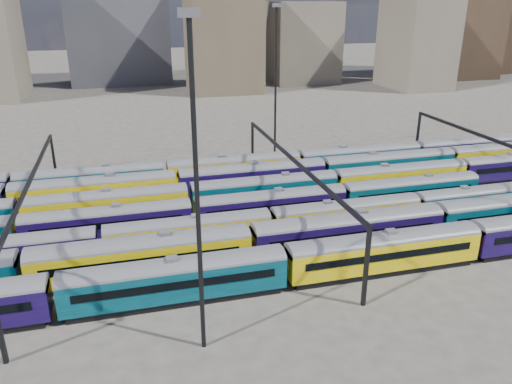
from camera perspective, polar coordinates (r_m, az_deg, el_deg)
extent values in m
plane|color=#47413C|center=(61.53, -4.73, -4.01)|extent=(500.00, 500.00, 0.00)
cube|color=black|center=(47.58, -9.02, -11.86)|extent=(19.31, 2.50, 0.71)
cube|color=#043846|center=(46.62, -9.15, -9.97)|extent=(20.32, 2.95, 2.95)
cylinder|color=#4C4C51|center=(45.89, -9.26, -8.39)|extent=(20.32, 2.95, 2.95)
cube|color=black|center=(45.16, -8.96, -10.54)|extent=(17.88, 0.06, 0.76)
cube|color=black|center=(47.73, -9.38, -8.70)|extent=(17.88, 0.06, 0.76)
cube|color=slate|center=(45.51, -9.32, -7.53)|extent=(1.02, 0.91, 0.36)
cube|color=black|center=(53.23, 14.19, -8.46)|extent=(19.31, 2.50, 0.71)
cube|color=#D3B108|center=(52.37, 14.37, -6.71)|extent=(20.32, 2.95, 2.95)
cylinder|color=#4C4C51|center=(51.72, 14.51, -5.27)|extent=(20.32, 2.95, 2.95)
cube|color=black|center=(51.08, 15.20, -7.10)|extent=(17.88, 0.06, 0.76)
cube|color=black|center=(53.36, 13.64, -5.67)|extent=(17.88, 0.06, 0.76)
cube|color=slate|center=(51.38, 14.59, -4.48)|extent=(1.02, 0.91, 0.36)
cube|color=black|center=(51.75, -12.65, -9.20)|extent=(20.32, 2.64, 0.75)
cube|color=#D3B108|center=(50.82, -12.82, -7.32)|extent=(21.39, 3.10, 3.10)
cylinder|color=#4C4C51|center=(50.12, -12.96, -5.76)|extent=(21.39, 3.10, 3.10)
cube|color=black|center=(49.26, -12.76, -7.78)|extent=(18.82, 0.06, 0.80)
cube|color=black|center=(52.05, -12.94, -6.15)|extent=(18.82, 0.06, 0.80)
cube|color=slate|center=(49.76, -13.04, -4.91)|extent=(1.07, 0.96, 0.37)
cube|color=black|center=(56.41, 10.34, -6.33)|extent=(20.32, 2.64, 0.75)
cube|color=#110734|center=(55.56, 10.46, -4.57)|extent=(21.39, 3.10, 3.10)
cylinder|color=#4C4C51|center=(54.91, 10.57, -3.11)|extent=(21.39, 3.10, 3.10)
cube|color=black|center=(54.13, 11.19, -4.90)|extent=(18.82, 0.06, 0.80)
cube|color=black|center=(56.68, 9.82, -3.57)|extent=(18.82, 0.06, 0.80)
cube|color=slate|center=(54.59, 10.63, -2.32)|extent=(1.07, 0.96, 0.37)
cube|color=black|center=(68.44, 26.84, -1.25)|extent=(18.82, 0.06, 0.80)
cube|color=black|center=(57.68, -26.62, -7.82)|extent=(17.31, 2.25, 0.64)
cube|color=#110734|center=(56.97, -26.88, -6.37)|extent=(18.22, 2.64, 2.64)
cylinder|color=#4C4C51|center=(56.43, -27.10, -5.17)|extent=(18.22, 2.64, 2.64)
cube|color=black|center=(55.66, -27.18, -6.69)|extent=(16.04, 0.06, 0.68)
cube|color=black|center=(58.02, -26.70, -5.50)|extent=(16.04, 0.06, 0.68)
cube|color=slate|center=(56.15, -27.22, -4.52)|extent=(0.91, 0.82, 0.32)
cube|color=black|center=(56.46, -7.60, -6.20)|extent=(17.31, 2.25, 0.64)
cube|color=#D3B108|center=(55.73, -7.68, -4.70)|extent=(18.22, 2.64, 2.64)
cylinder|color=#4C4C51|center=(55.17, -7.74, -3.46)|extent=(18.22, 2.64, 2.64)
cube|color=black|center=(54.39, -7.50, -5.00)|extent=(16.04, 0.06, 0.68)
cube|color=black|center=(56.80, -7.88, -3.84)|extent=(16.04, 0.06, 0.68)
cube|color=slate|center=(54.89, -7.78, -2.80)|extent=(0.91, 0.82, 0.32)
cube|color=black|center=(61.29, 10.14, -4.07)|extent=(17.31, 2.25, 0.64)
cube|color=#D3B108|center=(60.62, 10.24, -2.66)|extent=(18.22, 2.64, 2.64)
cylinder|color=#4C4C51|center=(60.11, 10.32, -1.51)|extent=(18.22, 2.64, 2.64)
cube|color=black|center=(59.39, 10.80, -2.88)|extent=(16.04, 0.06, 0.68)
cube|color=black|center=(61.61, 9.74, -1.91)|extent=(16.04, 0.06, 0.68)
cube|color=slate|center=(59.84, 10.36, -0.89)|extent=(0.91, 0.82, 0.32)
cube|color=black|center=(70.95, 24.10, -2.09)|extent=(17.31, 2.25, 0.64)
cube|color=#043846|center=(70.37, 24.29, -0.87)|extent=(18.22, 2.64, 2.64)
cylinder|color=#4C4C51|center=(69.93, 24.45, 0.14)|extent=(18.22, 2.64, 2.64)
cube|color=black|center=(69.32, 25.01, -1.02)|extent=(16.04, 0.06, 0.68)
cube|color=black|center=(71.22, 23.68, -0.24)|extent=(16.04, 0.06, 0.68)
cube|color=slate|center=(69.71, 24.54, 0.68)|extent=(0.91, 0.82, 0.32)
cube|color=black|center=(60.72, -16.34, -4.86)|extent=(18.00, 2.33, 0.66)
cube|color=#110734|center=(60.02, -16.50, -3.40)|extent=(18.94, 2.75, 2.75)
cylinder|color=#4C4C51|center=(59.49, -16.64, -2.19)|extent=(18.94, 2.75, 2.75)
cube|color=black|center=(58.62, -16.55, -3.65)|extent=(16.67, 0.06, 0.71)
cube|color=black|center=(61.17, -16.53, -2.59)|extent=(16.67, 0.06, 0.71)
cube|color=slate|center=(59.21, -16.71, -1.54)|extent=(0.95, 0.85, 0.33)
cube|color=black|center=(62.89, 1.69, -3.03)|extent=(18.00, 2.33, 0.66)
cube|color=#110734|center=(62.22, 1.71, -1.60)|extent=(18.94, 2.75, 2.75)
cylinder|color=#4C4C51|center=(61.70, 1.72, -0.42)|extent=(18.94, 2.75, 2.75)
cube|color=black|center=(60.86, 2.09, -1.80)|extent=(16.67, 0.06, 0.71)
cube|color=black|center=(63.33, 1.35, -0.86)|extent=(16.67, 0.06, 0.71)
cube|color=slate|center=(61.44, 1.73, 0.21)|extent=(0.95, 0.85, 0.33)
cube|color=black|center=(70.63, 17.08, -1.23)|extent=(18.00, 2.33, 0.66)
cube|color=#043846|center=(70.02, 17.22, 0.07)|extent=(18.94, 2.75, 2.75)
cylinder|color=#4C4C51|center=(69.57, 17.34, 1.12)|extent=(18.94, 2.75, 2.75)
cube|color=black|center=(68.82, 17.85, -0.08)|extent=(16.67, 0.06, 0.71)
cube|color=black|center=(71.01, 16.67, 0.70)|extent=(16.67, 0.06, 0.71)
cube|color=slate|center=(69.33, 17.41, 1.69)|extent=(0.95, 0.85, 0.33)
cube|color=black|center=(65.28, -16.43, -2.99)|extent=(18.70, 2.43, 0.69)
cube|color=#D3B108|center=(64.61, -16.59, -1.56)|extent=(19.69, 2.85, 2.85)
cylinder|color=#4C4C51|center=(64.09, -16.72, -0.38)|extent=(19.69, 2.85, 2.85)
cube|color=black|center=(63.14, -16.63, -1.76)|extent=(17.33, 0.06, 0.74)
cube|color=black|center=(65.83, -16.61, -0.81)|extent=(17.33, 0.06, 0.74)
cube|color=slate|center=(63.83, -16.79, 0.25)|extent=(0.98, 0.89, 0.34)
cube|color=black|center=(67.46, 0.99, -1.29)|extent=(18.70, 2.43, 0.69)
cube|color=#043846|center=(66.80, 0.99, 0.11)|extent=(19.69, 2.85, 2.85)
cylinder|color=#4C4C51|center=(66.31, 1.00, 1.26)|extent=(19.69, 2.85, 2.85)
cube|color=black|center=(65.38, 1.34, -0.05)|extent=(17.33, 0.06, 0.74)
cube|color=black|center=(67.99, 0.66, 0.80)|extent=(17.33, 0.06, 0.74)
cube|color=slate|center=(66.05, 1.01, 1.88)|extent=(0.98, 0.89, 0.34)
cube|color=black|center=(75.25, 16.01, 0.28)|extent=(18.70, 2.43, 0.69)
cube|color=#D3B108|center=(74.66, 16.15, 1.55)|extent=(19.69, 2.85, 2.85)
cylinder|color=#4C4C51|center=(74.22, 16.26, 2.59)|extent=(19.69, 2.85, 2.85)
cube|color=black|center=(73.39, 16.74, 1.43)|extent=(17.33, 0.06, 0.74)
cube|color=black|center=(75.72, 15.63, 2.15)|extent=(17.33, 0.06, 0.74)
cube|color=slate|center=(73.99, 16.32, 3.15)|extent=(0.98, 0.89, 0.34)
cube|color=black|center=(87.57, 27.21, 3.10)|extent=(17.33, 0.06, 0.74)
cube|color=black|center=(69.98, -17.68, -1.47)|extent=(19.86, 2.58, 0.73)
cube|color=#D3B108|center=(69.31, -17.85, -0.04)|extent=(20.91, 3.03, 3.03)
cylinder|color=#4C4C51|center=(68.81, -17.99, 1.14)|extent=(20.91, 3.03, 3.03)
cube|color=black|center=(67.75, -17.93, -0.20)|extent=(18.40, 0.06, 0.78)
cube|color=black|center=(70.63, -17.85, 0.67)|extent=(18.40, 0.06, 0.78)
cube|color=slate|center=(68.55, -18.07, 1.77)|extent=(1.05, 0.94, 0.37)
cube|color=black|center=(71.84, -0.38, 0.16)|extent=(19.86, 2.58, 0.73)
cube|color=#110734|center=(71.19, -0.38, 1.57)|extent=(20.91, 3.03, 3.03)
cylinder|color=#4C4C51|center=(70.70, -0.39, 2.73)|extent=(20.91, 3.03, 3.03)
cube|color=black|center=(69.67, -0.07, 1.45)|extent=(18.40, 0.06, 0.78)
cube|color=black|center=(72.48, -0.69, 2.24)|extent=(18.40, 0.06, 0.78)
cube|color=slate|center=(70.45, -0.39, 3.36)|extent=(1.05, 0.94, 0.37)
cube|color=black|center=(79.69, 14.76, 1.58)|extent=(19.86, 2.58, 0.73)
cube|color=#043846|center=(79.11, 14.89, 2.87)|extent=(20.91, 3.03, 3.03)
cylinder|color=#4C4C51|center=(78.67, 14.99, 3.92)|extent=(20.91, 3.03, 3.03)
cube|color=black|center=(77.74, 15.46, 2.78)|extent=(18.40, 0.06, 0.78)
cube|color=black|center=(80.27, 14.38, 3.45)|extent=(18.40, 0.06, 0.78)
cube|color=slate|center=(78.44, 15.04, 4.48)|extent=(1.05, 0.94, 0.37)
cube|color=black|center=(92.01, 26.54, 2.62)|extent=(19.86, 2.58, 0.73)
cube|color=#D3B108|center=(91.50, 26.73, 3.73)|extent=(20.91, 3.03, 3.03)
cylinder|color=#4C4C51|center=(91.12, 26.89, 4.64)|extent=(20.91, 3.03, 3.03)
cube|color=black|center=(92.50, 26.16, 4.24)|extent=(18.40, 0.06, 0.78)
cube|color=slate|center=(90.92, 26.97, 5.13)|extent=(1.05, 0.94, 0.37)
cube|color=black|center=(74.70, -18.14, -0.11)|extent=(19.07, 2.47, 0.70)
cube|color=#043846|center=(74.10, -18.29, 1.19)|extent=(20.08, 2.91, 2.91)
cylinder|color=#4C4C51|center=(73.64, -18.42, 2.26)|extent=(20.08, 2.91, 2.91)
cube|color=black|center=(72.59, -18.37, 1.07)|extent=(17.67, 0.06, 0.75)
cube|color=black|center=(75.38, -18.28, 1.81)|extent=(17.67, 0.06, 0.75)
cube|color=slate|center=(73.41, -18.49, 2.83)|extent=(1.00, 0.90, 0.35)
cube|color=black|center=(76.07, -2.47, 1.34)|extent=(19.07, 2.47, 0.70)
cube|color=#D3B108|center=(75.48, -2.49, 2.63)|extent=(20.08, 2.91, 2.91)
cylinder|color=#4C4C51|center=(75.03, -2.51, 3.69)|extent=(20.08, 2.91, 2.91)
cube|color=black|center=(74.00, -2.25, 2.54)|extent=(17.67, 0.06, 0.75)
cube|color=black|center=(76.74, -2.74, 3.22)|extent=(17.67, 0.06, 0.75)
cube|color=slate|center=(74.80, -2.52, 4.25)|extent=(1.00, 0.90, 0.35)
cube|color=black|center=(82.75, 11.65, 2.57)|extent=(19.07, 2.47, 0.70)
cube|color=#043846|center=(82.21, 11.74, 3.76)|extent=(20.08, 2.91, 2.91)
cylinder|color=#4C4C51|center=(81.80, 11.82, 4.73)|extent=(20.08, 2.91, 2.91)
cube|color=black|center=(80.86, 12.22, 3.69)|extent=(17.67, 0.06, 0.75)
cube|color=black|center=(83.37, 11.31, 4.28)|extent=(17.67, 0.06, 0.75)
cube|color=slate|center=(81.59, 11.86, 5.25)|extent=(1.00, 0.90, 0.35)
cube|color=black|center=(93.62, 23.10, 3.45)|extent=(19.07, 2.47, 0.70)
cube|color=#110734|center=(93.14, 23.26, 4.50)|extent=(20.08, 2.91, 2.91)
cylinder|color=#4C4C51|center=(92.78, 23.39, 5.36)|extent=(20.08, 2.91, 2.91)
cube|color=black|center=(91.95, 23.84, 4.45)|extent=(17.67, 0.06, 0.75)
cube|color=black|center=(94.17, 22.75, 4.97)|extent=(17.67, 0.06, 0.75)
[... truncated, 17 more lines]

